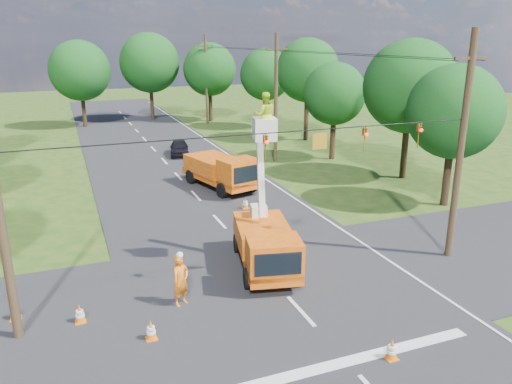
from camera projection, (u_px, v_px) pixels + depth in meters
name	position (u px, v px, depth m)	size (l,w,h in m)	color
ground	(178.00, 177.00, 36.01)	(140.00, 140.00, 0.00)	#224414
road_main	(178.00, 177.00, 36.01)	(12.00, 100.00, 0.06)	black
road_cross	(279.00, 288.00, 19.99)	(56.00, 10.00, 0.07)	black
stop_bar	(347.00, 363.00, 15.35)	(9.00, 0.45, 0.02)	silver
edge_line	(251.00, 170.00, 37.96)	(0.12, 90.00, 0.02)	silver
bucket_truck	(266.00, 234.00, 21.17)	(3.29, 6.02, 7.53)	orange
second_truck	(222.00, 171.00, 32.86)	(3.86, 6.72, 2.38)	orange
ground_worker	(181.00, 281.00, 18.43)	(0.73, 0.48, 2.00)	orange
distant_car	(179.00, 148.00, 42.52)	(1.53, 3.80, 1.29)	black
traffic_cone_1	(392.00, 349.00, 15.42)	(0.38, 0.38, 0.71)	orange
traffic_cone_2	(267.00, 226.00, 25.52)	(0.38, 0.38, 0.71)	orange
traffic_cone_3	(245.00, 203.00, 29.14)	(0.38, 0.38, 0.71)	orange
traffic_cone_4	(151.00, 330.00, 16.43)	(0.38, 0.38, 0.71)	orange
traffic_cone_5	(80.00, 314.00, 17.42)	(0.38, 0.38, 0.71)	orange
traffic_cone_6	(15.00, 311.00, 17.62)	(0.38, 0.38, 0.71)	orange
traffic_cone_7	(241.00, 175.00, 35.04)	(0.38, 0.38, 0.71)	orange
pole_right_near	(461.00, 147.00, 21.43)	(1.80, 0.30, 10.00)	#4C3823
pole_right_mid	(276.00, 98.00, 39.24)	(1.80, 0.30, 10.00)	#4C3823
pole_right_far	(206.00, 79.00, 57.05)	(1.80, 0.30, 10.00)	#4C3823
signal_span	(334.00, 139.00, 19.02)	(18.00, 0.29, 1.07)	black
tree_right_a	(454.00, 112.00, 28.37)	(5.40, 5.40, 8.28)	#382616
tree_right_b	(410.00, 87.00, 33.98)	(6.40, 6.40, 9.65)	#382616
tree_right_c	(335.00, 94.00, 39.92)	(5.00, 5.00, 7.83)	#382616
tree_right_d	(308.00, 70.00, 47.20)	(6.00, 6.00, 9.70)	#382616
tree_right_e	(266.00, 75.00, 54.23)	(5.60, 5.60, 8.63)	#382616
tree_far_a	(80.00, 71.00, 54.71)	(6.60, 6.60, 9.50)	#382616
tree_far_b	(150.00, 63.00, 59.09)	(7.00, 7.00, 10.32)	#382616
tree_far_c	(210.00, 70.00, 58.89)	(6.20, 6.20, 9.18)	#382616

